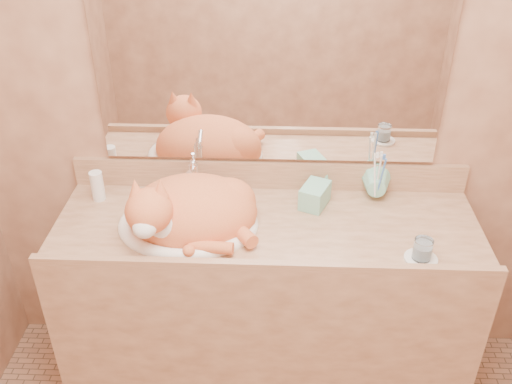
{
  "coord_description": "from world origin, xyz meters",
  "views": [
    {
      "loc": [
        0.03,
        -1.02,
        2.1
      ],
      "look_at": [
        -0.04,
        0.7,
        1.01
      ],
      "focal_mm": 40.0,
      "sensor_mm": 36.0,
      "label": 1
    }
  ],
  "objects_px": {
    "sink_basin": "(187,208)",
    "cat": "(188,209)",
    "soap_dispenser": "(309,192)",
    "vanity_counter": "(266,307)",
    "toothbrush_cup": "(376,191)",
    "water_glass": "(423,249)"
  },
  "relations": [
    {
      "from": "sink_basin",
      "to": "water_glass",
      "type": "xyz_separation_m",
      "value": [
        0.83,
        -0.17,
        -0.03
      ]
    },
    {
      "from": "vanity_counter",
      "to": "water_glass",
      "type": "height_order",
      "value": "water_glass"
    },
    {
      "from": "sink_basin",
      "to": "soap_dispenser",
      "type": "relative_size",
      "value": 2.55
    },
    {
      "from": "toothbrush_cup",
      "to": "water_glass",
      "type": "relative_size",
      "value": 1.62
    },
    {
      "from": "toothbrush_cup",
      "to": "water_glass",
      "type": "distance_m",
      "value": 0.37
    },
    {
      "from": "sink_basin",
      "to": "water_glass",
      "type": "relative_size",
      "value": 6.75
    },
    {
      "from": "soap_dispenser",
      "to": "water_glass",
      "type": "height_order",
      "value": "soap_dispenser"
    },
    {
      "from": "vanity_counter",
      "to": "sink_basin",
      "type": "bearing_deg",
      "value": -176.11
    },
    {
      "from": "vanity_counter",
      "to": "water_glass",
      "type": "relative_size",
      "value": 21.06
    },
    {
      "from": "soap_dispenser",
      "to": "vanity_counter",
      "type": "bearing_deg",
      "value": -130.77
    },
    {
      "from": "sink_basin",
      "to": "soap_dispenser",
      "type": "distance_m",
      "value": 0.46
    },
    {
      "from": "sink_basin",
      "to": "toothbrush_cup",
      "type": "bearing_deg",
      "value": -0.53
    },
    {
      "from": "sink_basin",
      "to": "cat",
      "type": "height_order",
      "value": "cat"
    },
    {
      "from": "vanity_counter",
      "to": "toothbrush_cup",
      "type": "relative_size",
      "value": 13.04
    },
    {
      "from": "toothbrush_cup",
      "to": "water_glass",
      "type": "xyz_separation_m",
      "value": [
        0.11,
        -0.35,
        -0.01
      ]
    },
    {
      "from": "soap_dispenser",
      "to": "toothbrush_cup",
      "type": "bearing_deg",
      "value": 40.85
    },
    {
      "from": "soap_dispenser",
      "to": "cat",
      "type": "bearing_deg",
      "value": -142.5
    },
    {
      "from": "sink_basin",
      "to": "toothbrush_cup",
      "type": "distance_m",
      "value": 0.74
    },
    {
      "from": "vanity_counter",
      "to": "water_glass",
      "type": "bearing_deg",
      "value": -19.63
    },
    {
      "from": "cat",
      "to": "toothbrush_cup",
      "type": "bearing_deg",
      "value": 10.64
    },
    {
      "from": "sink_basin",
      "to": "cat",
      "type": "xyz_separation_m",
      "value": [
        0.0,
        -0.02,
        0.01
      ]
    },
    {
      "from": "soap_dispenser",
      "to": "toothbrush_cup",
      "type": "distance_m",
      "value": 0.28
    }
  ]
}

